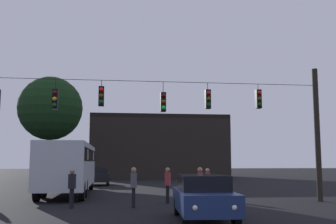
{
  "coord_description": "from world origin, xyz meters",
  "views": [
    {
      "loc": [
        -0.95,
        -4.85,
        2.0
      ],
      "look_at": [
        1.98,
        18.27,
        4.82
      ],
      "focal_mm": 43.5,
      "sensor_mm": 36.0,
      "label": 1
    }
  ],
  "objects_px": {
    "pedestrian_crossing_right": "(208,182)",
    "pedestrian_trailing": "(168,183)",
    "city_bus": "(69,163)",
    "pedestrian_far_side": "(72,186)",
    "tree_left_silhouette": "(50,109)",
    "car_near_right": "(204,196)",
    "pedestrian_near_bus": "(134,185)",
    "car_far_left": "(98,176)",
    "pedestrian_crossing_center": "(200,184)"
  },
  "relations": [
    {
      "from": "pedestrian_crossing_center",
      "to": "pedestrian_near_bus",
      "type": "distance_m",
      "value": 2.99
    },
    {
      "from": "city_bus",
      "to": "car_far_left",
      "type": "height_order",
      "value": "city_bus"
    },
    {
      "from": "city_bus",
      "to": "car_near_right",
      "type": "bearing_deg",
      "value": -63.28
    },
    {
      "from": "pedestrian_crossing_right",
      "to": "city_bus",
      "type": "bearing_deg",
      "value": 154.07
    },
    {
      "from": "pedestrian_crossing_right",
      "to": "pedestrian_far_side",
      "type": "height_order",
      "value": "pedestrian_far_side"
    },
    {
      "from": "city_bus",
      "to": "pedestrian_trailing",
      "type": "distance_m",
      "value": 7.95
    },
    {
      "from": "car_far_left",
      "to": "car_near_right",
      "type": "bearing_deg",
      "value": -78.16
    },
    {
      "from": "city_bus",
      "to": "car_far_left",
      "type": "distance_m",
      "value": 9.93
    },
    {
      "from": "car_far_left",
      "to": "tree_left_silhouette",
      "type": "bearing_deg",
      "value": 137.52
    },
    {
      "from": "city_bus",
      "to": "car_near_right",
      "type": "relative_size",
      "value": 2.49
    },
    {
      "from": "car_near_right",
      "to": "pedestrian_far_side",
      "type": "xyz_separation_m",
      "value": [
        -4.85,
        4.13,
        0.15
      ]
    },
    {
      "from": "car_near_right",
      "to": "pedestrian_near_bus",
      "type": "relative_size",
      "value": 2.56
    },
    {
      "from": "pedestrian_crossing_center",
      "to": "tree_left_silhouette",
      "type": "distance_m",
      "value": 24.49
    },
    {
      "from": "pedestrian_crossing_center",
      "to": "pedestrian_near_bus",
      "type": "relative_size",
      "value": 1.0
    },
    {
      "from": "pedestrian_crossing_right",
      "to": "pedestrian_near_bus",
      "type": "distance_m",
      "value": 5.53
    },
    {
      "from": "pedestrian_crossing_center",
      "to": "pedestrian_trailing",
      "type": "height_order",
      "value": "pedestrian_crossing_center"
    },
    {
      "from": "car_far_left",
      "to": "pedestrian_crossing_center",
      "type": "distance_m",
      "value": 17.85
    },
    {
      "from": "pedestrian_trailing",
      "to": "tree_left_silhouette",
      "type": "xyz_separation_m",
      "value": [
        -8.78,
        20.09,
        6.03
      ]
    },
    {
      "from": "city_bus",
      "to": "pedestrian_far_side",
      "type": "relative_size",
      "value": 6.56
    },
    {
      "from": "pedestrian_crossing_right",
      "to": "pedestrian_trailing",
      "type": "relative_size",
      "value": 0.95
    },
    {
      "from": "city_bus",
      "to": "pedestrian_far_side",
      "type": "height_order",
      "value": "city_bus"
    },
    {
      "from": "pedestrian_far_side",
      "to": "pedestrian_trailing",
      "type": "bearing_deg",
      "value": 19.6
    },
    {
      "from": "car_far_left",
      "to": "pedestrian_far_side",
      "type": "relative_size",
      "value": 2.61
    },
    {
      "from": "pedestrian_crossing_right",
      "to": "pedestrian_trailing",
      "type": "height_order",
      "value": "pedestrian_trailing"
    },
    {
      "from": "city_bus",
      "to": "tree_left_silhouette",
      "type": "relative_size",
      "value": 1.09
    },
    {
      "from": "pedestrian_crossing_center",
      "to": "tree_left_silhouette",
      "type": "xyz_separation_m",
      "value": [
        -10.07,
        21.49,
        6.01
      ]
    },
    {
      "from": "city_bus",
      "to": "pedestrian_crossing_right",
      "type": "distance_m",
      "value": 8.64
    },
    {
      "from": "pedestrian_far_side",
      "to": "tree_left_silhouette",
      "type": "distance_m",
      "value": 22.89
    },
    {
      "from": "car_near_right",
      "to": "pedestrian_crossing_center",
      "type": "relative_size",
      "value": 2.56
    },
    {
      "from": "pedestrian_far_side",
      "to": "car_near_right",
      "type": "bearing_deg",
      "value": -40.38
    },
    {
      "from": "car_far_left",
      "to": "pedestrian_crossing_center",
      "type": "height_order",
      "value": "pedestrian_crossing_center"
    },
    {
      "from": "pedestrian_near_bus",
      "to": "pedestrian_far_side",
      "type": "xyz_separation_m",
      "value": [
        -2.63,
        0.01,
        -0.03
      ]
    },
    {
      "from": "car_near_right",
      "to": "pedestrian_near_bus",
      "type": "bearing_deg",
      "value": 118.35
    },
    {
      "from": "city_bus",
      "to": "pedestrian_near_bus",
      "type": "relative_size",
      "value": 6.36
    },
    {
      "from": "car_far_left",
      "to": "pedestrian_far_side",
      "type": "bearing_deg",
      "value": -91.28
    },
    {
      "from": "city_bus",
      "to": "pedestrian_trailing",
      "type": "bearing_deg",
      "value": -48.02
    },
    {
      "from": "city_bus",
      "to": "pedestrian_near_bus",
      "type": "bearing_deg",
      "value": -64.2
    },
    {
      "from": "car_far_left",
      "to": "pedestrian_far_side",
      "type": "xyz_separation_m",
      "value": [
        -0.38,
        -17.19,
        0.15
      ]
    },
    {
      "from": "car_far_left",
      "to": "pedestrian_trailing",
      "type": "bearing_deg",
      "value": -75.87
    },
    {
      "from": "tree_left_silhouette",
      "to": "car_far_left",
      "type": "bearing_deg",
      "value": -42.48
    },
    {
      "from": "pedestrian_near_bus",
      "to": "tree_left_silhouette",
      "type": "distance_m",
      "value": 23.55
    },
    {
      "from": "pedestrian_crossing_center",
      "to": "pedestrian_crossing_right",
      "type": "relative_size",
      "value": 1.07
    },
    {
      "from": "city_bus",
      "to": "pedestrian_trailing",
      "type": "xyz_separation_m",
      "value": [
        5.28,
        -5.87,
        -0.9
      ]
    },
    {
      "from": "pedestrian_crossing_right",
      "to": "pedestrian_near_bus",
      "type": "xyz_separation_m",
      "value": [
        -4.13,
        -3.67,
        0.08
      ]
    },
    {
      "from": "city_bus",
      "to": "tree_left_silhouette",
      "type": "xyz_separation_m",
      "value": [
        -3.5,
        14.22,
        5.13
      ]
    },
    {
      "from": "car_far_left",
      "to": "pedestrian_far_side",
      "type": "height_order",
      "value": "pedestrian_far_side"
    },
    {
      "from": "car_far_left",
      "to": "pedestrian_near_bus",
      "type": "xyz_separation_m",
      "value": [
        2.25,
        -17.21,
        0.19
      ]
    },
    {
      "from": "pedestrian_trailing",
      "to": "pedestrian_far_side",
      "type": "relative_size",
      "value": 1.01
    },
    {
      "from": "pedestrian_crossing_center",
      "to": "tree_left_silhouette",
      "type": "height_order",
      "value": "tree_left_silhouette"
    },
    {
      "from": "pedestrian_trailing",
      "to": "pedestrian_far_side",
      "type": "distance_m",
      "value": 4.59
    }
  ]
}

